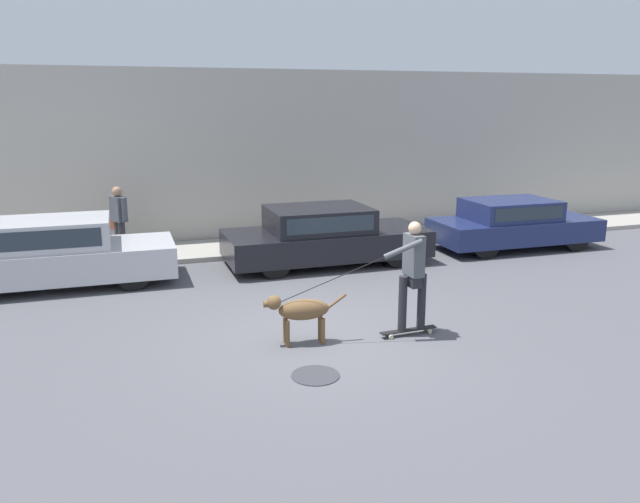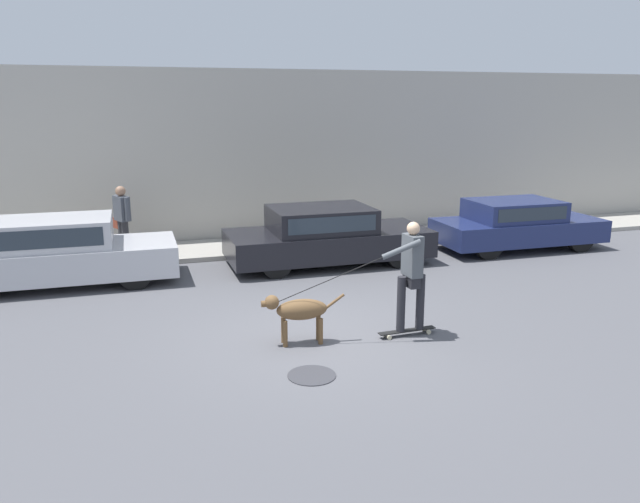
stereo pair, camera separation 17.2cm
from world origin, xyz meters
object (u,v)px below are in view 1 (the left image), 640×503
parked_car_1 (324,237)px  skateboarder (412,271)px  pedestrian_with_bag (119,217)px  parked_car_0 (55,254)px  parked_car_2 (513,224)px  dog (301,311)px

parked_car_1 → skateboarder: bearing=-91.7°
parked_car_1 → pedestrian_with_bag: bearing=155.9°
skateboarder → pedestrian_with_bag: 7.59m
parked_car_0 → parked_car_2: bearing=0.5°
parked_car_1 → skateboarder: size_ratio=1.74×
parked_car_0 → parked_car_2: parked_car_0 is taller
dog → parked_car_0: bearing=-44.3°
parked_car_1 → parked_car_2: size_ratio=1.10×
parked_car_0 → pedestrian_with_bag: size_ratio=2.82×
parked_car_0 → skateboarder: (5.33, -4.49, 0.37)m
skateboarder → parked_car_2: bearing=-140.5°
dog → parked_car_1: bearing=-107.3°
parked_car_2 → parked_car_1: bearing=-179.4°
dog → pedestrian_with_bag: (-2.41, 6.20, 0.44)m
dog → skateboarder: bearing=179.8°
parked_car_2 → pedestrian_with_bag: bearing=168.9°
dog → pedestrian_with_bag: bearing=-63.1°
parked_car_0 → parked_car_1: parked_car_0 is taller
dog → pedestrian_with_bag: 6.67m
parked_car_0 → parked_car_1: bearing=0.5°
parked_car_1 → dog: parked_car_1 is taller
parked_car_1 → pedestrian_with_bag: (-4.24, 1.89, 0.35)m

